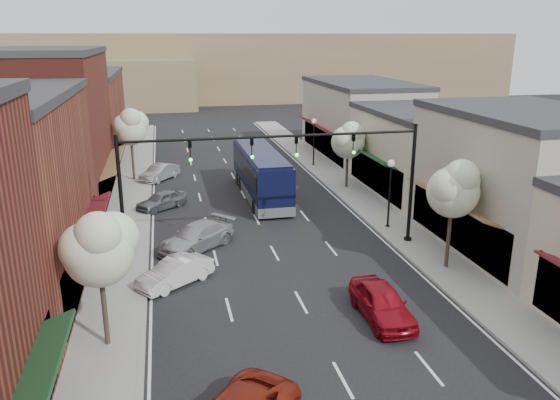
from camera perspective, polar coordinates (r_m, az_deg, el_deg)
ground at (r=23.67m, az=3.43°, el=-12.80°), size 160.00×160.00×0.00m
sidewalk_left at (r=40.10m, az=-15.52°, el=-0.64°), size 2.80×73.00×0.15m
sidewalk_right at (r=42.41m, az=7.72°, el=0.78°), size 2.80×73.00×0.15m
curb_left at (r=40.03m, az=-13.52°, el=-0.52°), size 0.25×73.00×0.17m
curb_right at (r=41.97m, az=5.92°, el=0.67°), size 0.25×73.00×0.17m
bldg_left_midfar at (r=41.18m, az=-24.18°, el=6.58°), size 10.14×14.10×10.90m
bldg_left_far at (r=56.93m, az=-20.90°, el=8.13°), size 10.14×18.10×8.40m
bldg_right_midnear at (r=33.19m, az=24.06°, el=1.78°), size 9.14×12.10×7.90m
bldg_right_midfar at (r=43.31m, az=14.74°, el=4.92°), size 9.14×12.10×6.40m
bldg_right_far at (r=55.87m, az=8.37°, el=8.39°), size 9.14×16.10×7.40m
hill_far at (r=110.08m, az=-9.46°, el=13.64°), size 120.00×30.00×12.00m
hill_near at (r=99.97m, az=-23.73°, el=11.03°), size 50.00×20.00×8.00m
signal_mast_right at (r=30.81m, az=9.72°, el=3.33°), size 8.22×0.46×7.00m
signal_mast_left at (r=28.67m, az=-11.68°, el=2.20°), size 8.22×0.46×7.00m
tree_right_near at (r=28.50m, az=17.80°, el=1.29°), size 2.85×2.65×5.95m
tree_right_far at (r=42.83m, az=7.20°, el=6.34°), size 2.85×2.65×5.43m
tree_left_near at (r=21.25m, az=-18.37°, el=-4.64°), size 2.85×2.65×5.69m
tree_left_far at (r=46.34m, az=-15.34°, el=7.44°), size 2.85×2.65×6.13m
lamp_post_near at (r=34.27m, az=11.44°, el=1.81°), size 0.44×0.44×4.44m
lamp_post_far at (r=50.40m, az=3.56°, el=6.87°), size 0.44×0.44×4.44m
coach_bus at (r=40.85m, az=-2.03°, el=2.88°), size 2.62×11.61×3.55m
red_hatchback at (r=24.08m, az=10.59°, el=-10.50°), size 1.81×4.41×1.50m
parked_car_b at (r=27.21m, az=-10.90°, el=-7.43°), size 3.99×3.48×1.30m
parked_car_c at (r=31.38m, az=-8.71°, el=-3.83°), size 5.06×4.83×1.44m
parked_car_d at (r=39.02m, az=-12.26°, el=-0.02°), size 3.90×3.51×1.28m
parked_car_e at (r=46.89m, az=-12.47°, el=2.83°), size 3.52×4.12×1.34m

